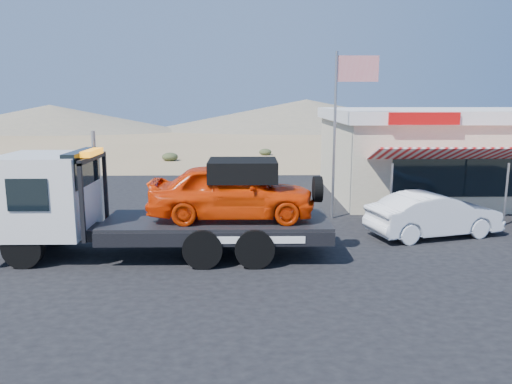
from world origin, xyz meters
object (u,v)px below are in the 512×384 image
at_px(jerky_store, 444,152).
at_px(flagpole, 342,116).
at_px(white_sedan, 434,215).
at_px(tow_truck, 157,200).

bearing_deg(jerky_store, flagpole, -141.21).
bearing_deg(flagpole, white_sedan, -43.78).
bearing_deg(tow_truck, jerky_store, 37.36).
distance_m(tow_truck, flagpole, 7.60).
height_order(white_sedan, jerky_store, jerky_store).
bearing_deg(white_sedan, jerky_store, -38.30).
relative_size(tow_truck, jerky_store, 0.86).
xyz_separation_m(tow_truck, jerky_store, (11.47, 8.75, 0.38)).
height_order(tow_truck, white_sedan, tow_truck).
relative_size(jerky_store, flagpole, 1.73).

